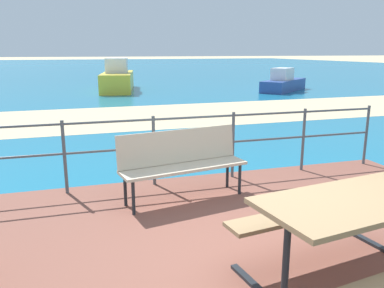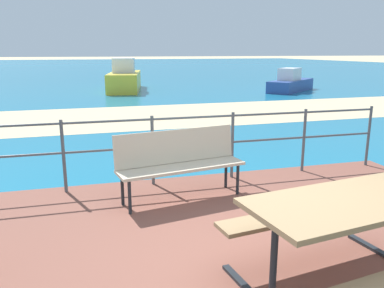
{
  "view_description": "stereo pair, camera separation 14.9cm",
  "coord_description": "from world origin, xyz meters",
  "px_view_note": "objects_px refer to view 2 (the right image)",
  "views": [
    {
      "loc": [
        -1.59,
        -2.75,
        1.9
      ],
      "look_at": [
        0.13,
        2.97,
        0.46
      ],
      "focal_mm": 36.42,
      "sensor_mm": 36.0,
      "label": 1
    },
    {
      "loc": [
        -1.45,
        -2.79,
        1.9
      ],
      "look_at": [
        0.13,
        2.97,
        0.46
      ],
      "focal_mm": 36.42,
      "sensor_mm": 36.0,
      "label": 2
    }
  ],
  "objects_px": {
    "boat_near": "(125,79)",
    "park_bench": "(179,158)",
    "picnic_table": "(354,222)",
    "boat_mid": "(291,83)"
  },
  "relations": [
    {
      "from": "picnic_table",
      "to": "boat_near",
      "type": "xyz_separation_m",
      "value": [
        0.02,
        16.98,
        -0.11
      ]
    },
    {
      "from": "park_bench",
      "to": "boat_mid",
      "type": "relative_size",
      "value": 0.47
    },
    {
      "from": "picnic_table",
      "to": "boat_mid",
      "type": "xyz_separation_m",
      "value": [
        7.6,
        14.46,
        -0.27
      ]
    },
    {
      "from": "picnic_table",
      "to": "boat_near",
      "type": "height_order",
      "value": "boat_near"
    },
    {
      "from": "boat_near",
      "to": "boat_mid",
      "type": "xyz_separation_m",
      "value": [
        7.59,
        -2.52,
        -0.16
      ]
    },
    {
      "from": "picnic_table",
      "to": "boat_mid",
      "type": "relative_size",
      "value": 0.52
    },
    {
      "from": "boat_near",
      "to": "boat_mid",
      "type": "height_order",
      "value": "boat_near"
    },
    {
      "from": "boat_mid",
      "to": "park_bench",
      "type": "bearing_deg",
      "value": -165.75
    },
    {
      "from": "park_bench",
      "to": "boat_mid",
      "type": "height_order",
      "value": "boat_mid"
    },
    {
      "from": "boat_near",
      "to": "park_bench",
      "type": "bearing_deg",
      "value": -173.25
    }
  ]
}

